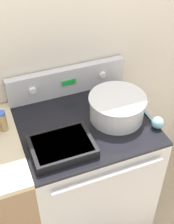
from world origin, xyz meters
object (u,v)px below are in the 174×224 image
object	(u,v)px
spice_jar_blue_cap	(3,121)
ladle	(156,122)
mixing_bowl	(117,106)
casserole_dish	(62,146)

from	to	relation	value
spice_jar_blue_cap	ladle	bearing A→B (deg)	-18.63
mixing_bowl	spice_jar_blue_cap	world-z (taller)	mixing_bowl
casserole_dish	ladle	distance (m)	0.56
casserole_dish	ladle	xyz separation A→B (m)	(0.56, -0.02, 0.00)
ladle	mixing_bowl	bearing A→B (deg)	139.52
casserole_dish	mixing_bowl	bearing A→B (deg)	19.58
ladle	spice_jar_blue_cap	world-z (taller)	spice_jar_blue_cap
mixing_bowl	ladle	xyz separation A→B (m)	(0.18, -0.15, -0.05)
mixing_bowl	spice_jar_blue_cap	distance (m)	0.65
casserole_dish	ladle	bearing A→B (deg)	-1.75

